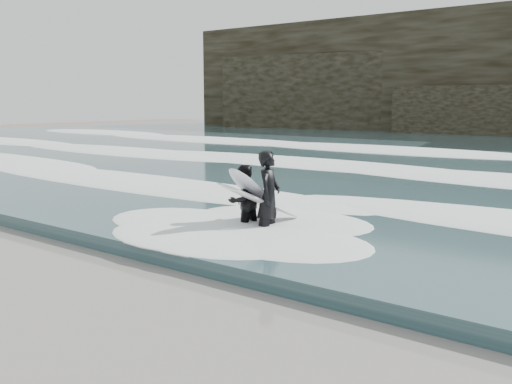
% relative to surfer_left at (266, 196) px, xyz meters
% --- Properties ---
extents(ground, '(120.00, 120.00, 0.00)m').
position_rel_surfer_left_xyz_m(ground, '(0.23, -5.65, -0.94)').
color(ground, '#7F6957').
rests_on(ground, ground).
extents(foam_near, '(60.00, 3.20, 0.20)m').
position_rel_surfer_left_xyz_m(foam_near, '(0.23, 3.35, -0.54)').
color(foam_near, white).
rests_on(foam_near, sea).
extents(foam_mid, '(60.00, 4.00, 0.24)m').
position_rel_surfer_left_xyz_m(foam_mid, '(0.23, 10.35, -0.52)').
color(foam_mid, white).
rests_on(foam_mid, sea).
extents(surfer_left, '(1.13, 1.93, 1.88)m').
position_rel_surfer_left_xyz_m(surfer_left, '(0.00, 0.00, 0.00)').
color(surfer_left, black).
rests_on(surfer_left, ground).
extents(surfer_right, '(1.41, 2.10, 1.54)m').
position_rel_surfer_left_xyz_m(surfer_right, '(-0.50, -0.03, -0.16)').
color(surfer_right, black).
rests_on(surfer_right, ground).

